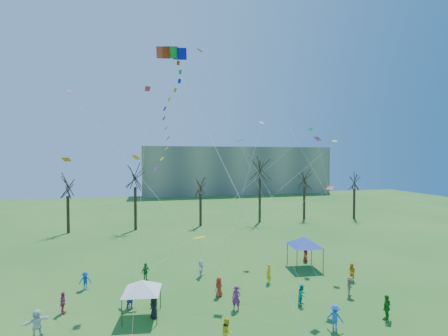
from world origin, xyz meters
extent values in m
cube|color=gray|center=(22.00, 82.00, 7.50)|extent=(60.00, 14.00, 15.00)
cylinder|color=black|center=(-17.94, 35.27, 2.89)|extent=(0.44, 0.44, 5.77)
cylinder|color=black|center=(-7.88, 35.14, 3.47)|extent=(0.44, 0.44, 6.95)
cylinder|color=black|center=(2.83, 35.63, 2.75)|extent=(0.44, 0.44, 5.49)
cylinder|color=black|center=(13.81, 36.38, 3.91)|extent=(0.44, 0.44, 7.82)
cylinder|color=black|center=(22.91, 36.91, 3.10)|extent=(0.44, 0.44, 6.19)
cylinder|color=black|center=(32.51, 35.23, 2.86)|extent=(0.44, 0.44, 5.72)
cube|color=red|center=(-4.39, 7.11, 19.63)|extent=(1.02, 1.38, 1.18)
cube|color=#13932E|center=(-3.77, 7.11, 19.63)|extent=(1.02, 1.38, 1.18)
cube|color=#130FBB|center=(-3.15, 7.11, 19.63)|extent=(1.02, 1.38, 1.18)
cylinder|color=white|center=(-0.68, 1.42, 10.59)|extent=(0.02, 0.02, 20.87)
cylinder|color=#3F3F44|center=(-7.39, 5.38, 0.97)|extent=(0.07, 0.07, 1.93)
cylinder|color=#3F3F44|center=(-5.02, 5.06, 0.97)|extent=(0.07, 0.07, 1.93)
cylinder|color=#3F3F44|center=(-7.07, 7.76, 0.97)|extent=(0.07, 0.07, 1.93)
cylinder|color=#3F3F44|center=(-4.69, 7.43, 0.97)|extent=(0.07, 0.07, 1.93)
pyramid|color=white|center=(-6.04, 6.41, 2.35)|extent=(3.65, 3.65, 0.83)
cylinder|color=#3F3F44|center=(9.08, 11.94, 1.15)|extent=(0.08, 0.08, 2.30)
cylinder|color=#3F3F44|center=(11.91, 11.70, 1.15)|extent=(0.08, 0.08, 2.30)
cylinder|color=#3F3F44|center=(9.32, 14.77, 1.15)|extent=(0.08, 0.08, 2.30)
cylinder|color=#3F3F44|center=(12.15, 14.53, 1.15)|extent=(0.08, 0.08, 2.30)
pyramid|color=#233BB0|center=(10.62, 13.24, 2.79)|extent=(4.36, 4.36, 0.98)
imported|color=yellow|center=(-0.75, 1.71, 0.86)|extent=(0.83, 0.97, 1.73)
imported|color=blue|center=(6.86, 1.73, 0.85)|extent=(1.22, 1.22, 1.70)
imported|color=#1E791A|center=(11.20, 1.96, 0.92)|extent=(1.16, 0.90, 1.84)
imported|color=white|center=(-12.74, 5.45, 0.90)|extent=(1.70, 1.32, 1.80)
imported|color=black|center=(-5.21, 6.09, 0.81)|extent=(0.77, 0.93, 1.63)
imported|color=#872175|center=(0.99, 5.86, 0.93)|extent=(0.80, 0.70, 1.86)
imported|color=#0B9C94|center=(6.33, 5.48, 0.82)|extent=(1.00, 0.97, 1.63)
imported|color=brown|center=(11.00, 5.96, 0.83)|extent=(1.18, 1.20, 1.66)
imported|color=#C54159|center=(-11.87, 8.26, 0.82)|extent=(0.44, 0.98, 1.64)
imported|color=#575CBD|center=(-7.02, 8.00, 0.89)|extent=(1.67, 1.35, 1.79)
imported|color=red|center=(0.18, 8.44, 0.82)|extent=(0.96, 0.90, 1.65)
imported|color=yellow|center=(5.29, 10.07, 0.90)|extent=(0.49, 0.69, 1.80)
imported|color=orange|center=(13.18, 8.77, 0.84)|extent=(0.82, 0.95, 1.67)
imported|color=#154AAE|center=(-11.14, 12.56, 0.79)|extent=(1.07, 0.68, 1.57)
imported|color=#1B7B24|center=(-5.93, 13.25, 0.87)|extent=(1.02, 1.02, 1.73)
imported|color=white|center=(-0.62, 13.15, 0.83)|extent=(1.06, 1.60, 1.66)
imported|color=red|center=(11.56, 14.85, 0.80)|extent=(0.63, 0.85, 1.60)
cube|color=#D7500B|center=(-10.96, 6.26, 11.62)|extent=(0.52, 0.62, 0.27)
cylinder|color=white|center=(-11.68, 3.72, 6.46)|extent=(0.01, 0.01, 11.24)
cube|color=#D9244D|center=(-5.61, 14.33, 18.41)|extent=(0.58, 0.63, 0.38)
cylinder|color=white|center=(-6.04, 7.78, 9.86)|extent=(0.01, 0.01, 21.25)
cube|color=#DDED19|center=(-2.35, 2.61, 6.64)|extent=(0.93, 0.86, 0.20)
cylinder|color=white|center=(-1.55, 2.16, 3.97)|extent=(0.01, 0.01, 5.27)
cube|color=#1899BA|center=(2.90, 11.25, 13.34)|extent=(0.79, 0.69, 0.20)
cylinder|color=white|center=(4.88, 6.49, 7.32)|extent=(0.01, 0.01, 15.55)
cube|color=blue|center=(7.80, 19.52, 21.83)|extent=(0.81, 0.83, 0.26)
cylinder|color=white|center=(9.50, 10.74, 11.56)|extent=(0.01, 0.01, 26.93)
cube|color=#C24018|center=(9.54, 6.80, 9.13)|extent=(0.94, 0.94, 0.21)
cylinder|color=white|center=(-1.60, 6.13, 5.22)|extent=(0.01, 0.01, 23.52)
cube|color=#AAF038|center=(14.48, 13.90, 13.56)|extent=(0.68, 0.77, 0.22)
cylinder|color=white|center=(4.63, 10.00, 7.43)|extent=(0.01, 0.01, 24.28)
cube|color=purple|center=(-13.54, 18.36, 18.60)|extent=(0.72, 0.74, 0.38)
cylinder|color=white|center=(-6.27, 12.11, 9.95)|extent=(0.01, 0.01, 25.55)
cube|color=#DF580B|center=(0.52, 21.04, 24.77)|extent=(0.65, 0.57, 0.39)
cylinder|color=white|center=(3.43, 13.26, 13.04)|extent=(0.01, 0.01, 28.43)
cube|color=#E025AB|center=(8.86, 7.78, 13.41)|extent=(0.71, 0.66, 0.32)
cylinder|color=white|center=(9.93, 6.87, 7.35)|extent=(0.01, 0.01, 12.04)
cube|color=orange|center=(-6.50, 9.05, 11.76)|extent=(0.71, 0.72, 0.36)
cylinder|color=white|center=(-9.18, 8.65, 6.53)|extent=(0.01, 0.01, 11.43)
cube|color=#1BAECA|center=(13.21, 16.99, 15.11)|extent=(0.63, 0.71, 0.26)
cylinder|color=white|center=(3.10, 12.49, 8.20)|extent=(0.01, 0.01, 25.88)
cube|color=#C137BE|center=(8.38, 20.64, 16.15)|extent=(0.65, 0.75, 0.37)
cylinder|color=white|center=(4.28, 14.54, 8.73)|extent=(0.01, 0.01, 20.61)
camera|label=1|loc=(-5.31, -16.93, 11.79)|focal=25.00mm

